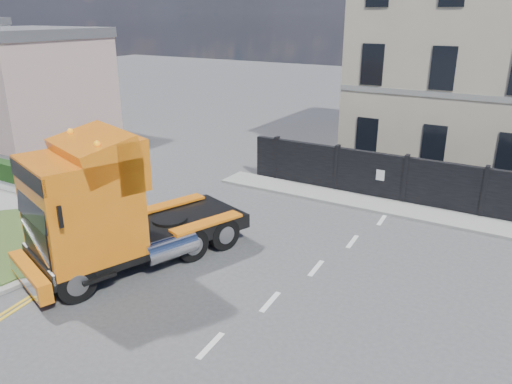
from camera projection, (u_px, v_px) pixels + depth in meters
The scene contains 6 objects.
ground at pixel (194, 269), 15.47m from camera, with size 120.00×120.00×0.00m, color #424244.
seaside_bldg_pink at pixel (26, 88), 31.37m from camera, with size 8.00×8.00×6.00m, color #BE9D94.
hoarding_fence at pixel (471, 191), 19.22m from camera, with size 18.80×0.25×2.00m.
georgian_building at pixel (499, 50), 23.91m from camera, with size 12.30×10.30×12.80m.
pavement_far at pixel (448, 219), 19.08m from camera, with size 20.00×1.60×0.12m, color gray.
truck at pixel (105, 212), 14.87m from camera, with size 4.78×7.52×4.22m.
Camera 1 is at (8.72, -10.78, 7.52)m, focal length 35.00 mm.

